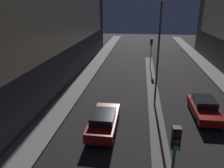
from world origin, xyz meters
The scene contains 6 objects.
median_strip centered at (0.00, 17.30, 0.05)m, with size 1.13×32.60×0.10m.
traffic_light_near centered at (0.00, 4.20, 3.13)m, with size 0.32×0.42×4.11m.
traffic_light_mid centered at (0.00, 27.03, 3.13)m, with size 0.32×0.42×4.11m.
street_lamp centered at (0.00, 15.01, 6.89)m, with size 0.64×0.64×9.20m.
car_left_lane centered at (-3.80, 10.39, 0.76)m, with size 1.82×4.72×1.48m.
car_right_lane centered at (3.80, 13.50, 0.73)m, with size 1.87×4.64×1.43m.
Camera 1 is at (-1.47, -2.95, 8.41)m, focal length 35.00 mm.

